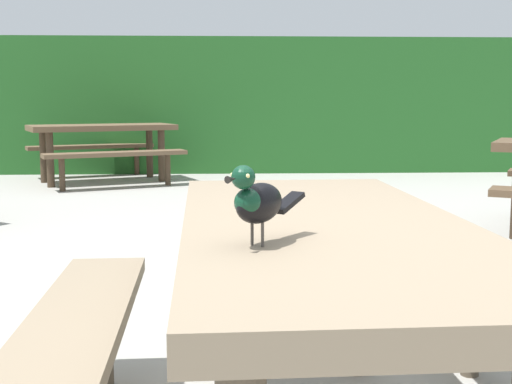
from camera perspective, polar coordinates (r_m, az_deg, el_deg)
The scene contains 4 objects.
hedge_wall at distance 10.57m, azimuth -1.30°, elevation 7.26°, with size 28.00×1.61×1.94m, color #235B23.
picnic_table_foreground at distance 1.91m, azimuth 5.55°, elevation -7.65°, with size 1.73×1.82×0.74m.
bird_grackle at distance 1.50m, azimuth 0.04°, elevation -0.71°, with size 0.19×0.24×0.18m.
picnic_table_mid_right at distance 9.00m, azimuth -12.72°, elevation 4.34°, with size 2.23×2.21×0.74m.
Camera 1 is at (-0.26, -1.72, 1.06)m, focal length 47.86 mm.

